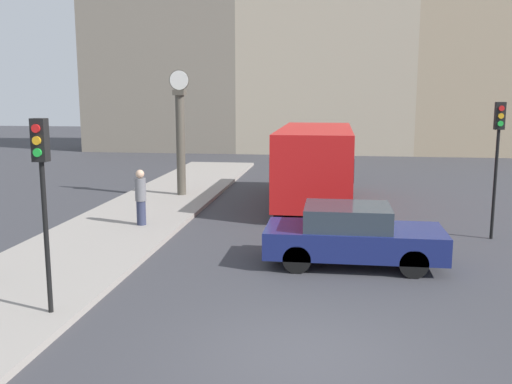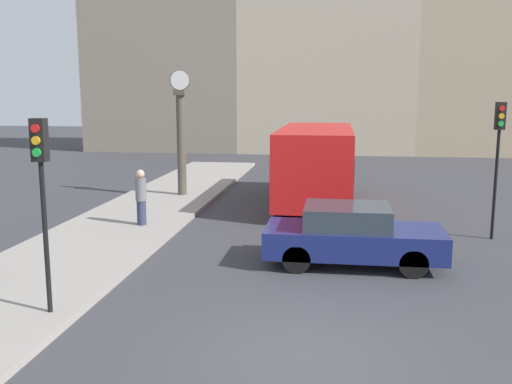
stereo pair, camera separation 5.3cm
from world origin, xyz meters
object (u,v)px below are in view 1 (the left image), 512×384
bus_distant (315,161)px  traffic_light_near (42,175)px  sedan_car (352,235)px  traffic_light_far (498,142)px  street_clock (180,135)px  pedestrian_grey_jacket (141,197)px

bus_distant → traffic_light_near: (-4.44, -11.83, 1.06)m
sedan_car → traffic_light_far: (4.05, 3.09, 2.04)m
bus_distant → street_clock: street_clock is taller
sedan_car → traffic_light_near: size_ratio=1.20×
pedestrian_grey_jacket → bus_distant: bearing=43.0°
sedan_car → bus_distant: 7.76m
sedan_car → pedestrian_grey_jacket: bearing=155.7°
traffic_light_far → street_clock: size_ratio=0.80×
bus_distant → street_clock: (-5.31, 0.57, 0.86)m
traffic_light_near → street_clock: (-0.87, 12.40, -0.20)m
pedestrian_grey_jacket → street_clock: bearing=91.9°
traffic_light_far → pedestrian_grey_jacket: 10.50m
street_clock → bus_distant: bearing=-6.1°
bus_distant → traffic_light_far: bearing=-41.0°
street_clock → traffic_light_far: bearing=-25.8°
pedestrian_grey_jacket → traffic_light_near: bearing=-84.4°
sedan_car → street_clock: 10.58m
sedan_car → street_clock: bearing=128.3°
bus_distant → traffic_light_far: traffic_light_far is taller
bus_distant → sedan_car: bearing=-81.3°
traffic_light_far → pedestrian_grey_jacket: size_ratio=2.28×
street_clock → pedestrian_grey_jacket: (0.18, -5.35, -1.48)m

